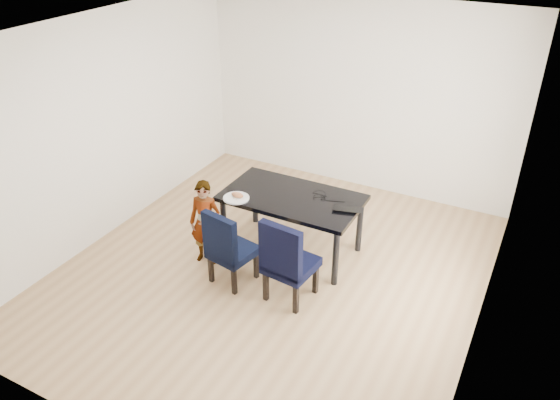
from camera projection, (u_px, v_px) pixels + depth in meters
The scene contains 14 objects.
floor at pixel (272, 272), 6.29m from camera, with size 4.50×5.00×0.01m, color tan.
ceiling at pixel (270, 32), 4.95m from camera, with size 4.50×5.00×0.01m, color white.
wall_back at pixel (357, 96), 7.55m from camera, with size 4.50×0.01×2.70m, color white.
wall_front at pixel (94, 311), 3.69m from camera, with size 4.50×0.01×2.70m, color silver.
wall_left at pixel (106, 128), 6.53m from camera, with size 0.01×5.00×2.70m, color white.
wall_right at pixel (500, 220), 4.71m from camera, with size 0.01×5.00×2.70m, color silver.
dining_table at pixel (292, 224), 6.49m from camera, with size 1.60×0.90×0.75m, color black.
chair_left at pixel (233, 246), 5.94m from camera, with size 0.44×0.46×0.92m, color black.
chair_right at pixel (291, 258), 5.67m from camera, with size 0.48×0.50×0.99m, color black.
child at pixel (205, 223), 6.23m from camera, with size 0.38×0.25×1.04m, color #FF3715.
plate at pixel (236, 198), 6.25m from camera, with size 0.30×0.30×0.02m, color silver.
sandwich at pixel (237, 195), 6.23m from camera, with size 0.15×0.07×0.06m, color #A6623B.
laptop at pixel (349, 207), 6.05m from camera, with size 0.34×0.22×0.03m, color black.
cable_tangle at pixel (319, 198), 6.25m from camera, with size 0.14×0.14×0.01m, color black.
Camera 1 is at (2.43, -4.43, 3.83)m, focal length 35.00 mm.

